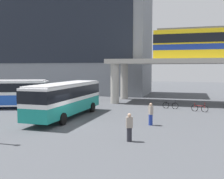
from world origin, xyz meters
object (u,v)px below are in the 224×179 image
bicycle_black (170,105)px  pedestrian_by_bike_rack (129,128)px  bicycle_red (200,108)px  bus_main (66,96)px  station_building (67,39)px  pedestrian_walking_across (151,115)px

bicycle_black → pedestrian_by_bike_rack: pedestrian_by_bike_rack is taller
bicycle_red → bicycle_black: bearing=157.7°
bus_main → bicycle_black: bus_main is taller
station_building → pedestrian_walking_across: station_building is taller
bus_main → bicycle_black: 12.26m
station_building → pedestrian_walking_across: 32.38m
bicycle_black → pedestrian_by_bike_rack: bearing=-96.0°
bicycle_black → pedestrian_walking_across: 9.41m
bus_main → pedestrian_walking_across: size_ratio=6.12×
bus_main → pedestrian_by_bike_rack: bearing=-39.9°
bicycle_black → pedestrian_walking_across: bearing=-95.6°
bus_main → pedestrian_walking_across: (8.01, -1.11, -1.13)m
pedestrian_by_bike_rack → pedestrian_walking_across: pedestrian_walking_across is taller
station_building → pedestrian_by_bike_rack: bearing=-57.8°
station_building → bus_main: 27.08m
pedestrian_walking_across → bus_main: bearing=172.1°
station_building → bicycle_black: size_ratio=17.00×
station_building → pedestrian_walking_across: bearing=-51.9°
bicycle_black → bicycle_red: same height
bicycle_red → pedestrian_by_bike_rack: 13.96m
station_building → bicycle_black: station_building is taller
pedestrian_walking_across → pedestrian_by_bike_rack: bearing=-96.8°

